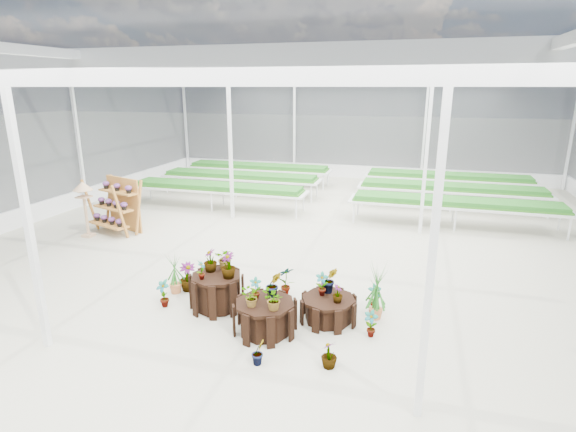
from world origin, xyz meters
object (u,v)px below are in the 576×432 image
(plinth_low, at_px, (328,309))
(plinth_tall, at_px, (217,291))
(bird_table, at_px, (85,209))
(plinth_mid, at_px, (265,317))
(shelf_rack, at_px, (114,206))

(plinth_low, bearing_deg, plinth_tall, -177.40)
(plinth_low, xyz_separation_m, bird_table, (-7.66, 2.90, 0.59))
(bird_table, bearing_deg, plinth_low, -33.77)
(plinth_tall, relative_size, plinth_mid, 0.93)
(bird_table, bearing_deg, plinth_mid, -41.43)
(shelf_rack, bearing_deg, plinth_low, -7.39)
(plinth_tall, height_order, plinth_low, plinth_tall)
(plinth_mid, xyz_separation_m, shelf_rack, (-6.11, 4.16, 0.52))
(plinth_tall, height_order, plinth_mid, plinth_tall)
(plinth_tall, distance_m, plinth_low, 2.21)
(plinth_tall, height_order, bird_table, bird_table)
(plinth_tall, distance_m, shelf_rack, 6.08)
(shelf_rack, height_order, bird_table, bird_table)
(plinth_tall, relative_size, plinth_low, 0.99)
(plinth_mid, height_order, plinth_low, plinth_mid)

